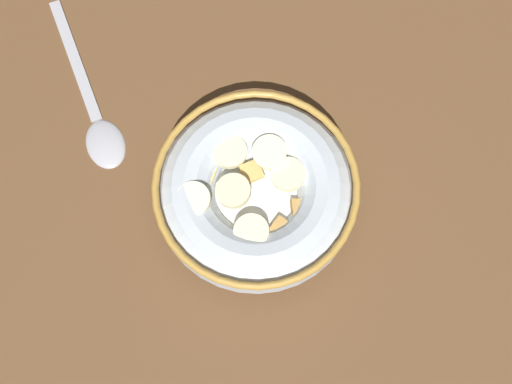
% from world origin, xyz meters
% --- Properties ---
extents(ground_plane, '(1.31, 1.31, 0.02)m').
position_xyz_m(ground_plane, '(0.00, 0.00, -0.01)').
color(ground_plane, brown).
extents(cereal_bowl, '(0.16, 0.16, 0.05)m').
position_xyz_m(cereal_bowl, '(-0.00, 0.00, 0.03)').
color(cereal_bowl, '#B2BCC6').
rests_on(cereal_bowl, ground_plane).
extents(spoon, '(0.05, 0.18, 0.01)m').
position_xyz_m(spoon, '(-0.12, 0.10, 0.00)').
color(spoon, '#A5A5AD').
rests_on(spoon, ground_plane).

